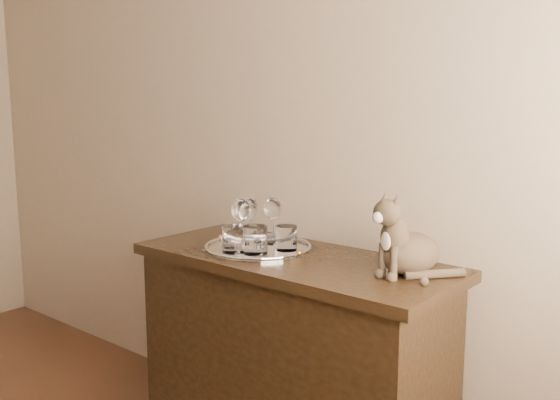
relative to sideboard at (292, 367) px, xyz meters
The scene contains 11 objects.
wall_back 1.15m from the sideboard, 152.68° to the left, with size 4.00×0.10×2.70m, color #C2AE92.
sideboard is the anchor object (origin of this frame).
tray 0.46m from the sideboard, behind, with size 0.40×0.40×0.01m, color silver.
wine_glass_a 0.59m from the sideboard, 166.50° to the left, with size 0.06×0.06×0.17m, color white, non-canonical shape.
wine_glass_b 0.55m from the sideboard, 153.70° to the left, with size 0.07×0.07×0.18m, color white, non-canonical shape.
wine_glass_c 0.57m from the sideboard, behind, with size 0.07×0.07×0.18m, color white, non-canonical shape.
wine_glass_d 0.56m from the sideboard, behind, with size 0.07×0.07×0.17m, color silver, non-canonical shape.
tumbler_a 0.50m from the sideboard, 141.64° to the right, with size 0.09×0.09×0.10m, color silver.
tumbler_b 0.53m from the sideboard, 146.67° to the right, with size 0.09×0.09×0.10m, color white.
tumbler_c 0.48m from the sideboard, 152.51° to the left, with size 0.08×0.08×0.09m, color white.
cat 0.71m from the sideboard, ahead, with size 0.27×0.25×0.27m, color brown, non-canonical shape.
Camera 1 is at (1.96, 0.24, 1.42)m, focal length 40.00 mm.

